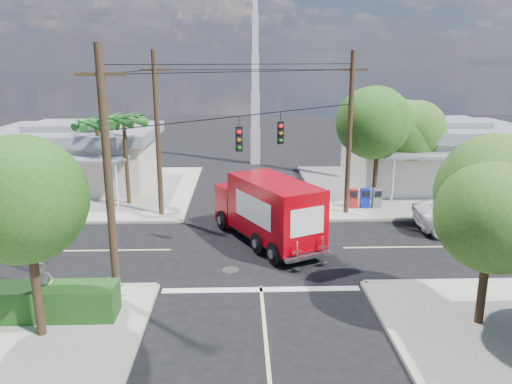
{
  "coord_description": "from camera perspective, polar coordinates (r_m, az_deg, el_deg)",
  "views": [
    {
      "loc": [
        -0.74,
        -21.68,
        8.37
      ],
      "look_at": [
        0.0,
        2.0,
        2.2
      ],
      "focal_mm": 35.0,
      "sensor_mm": 36.0,
      "label": 1
    }
  ],
  "objects": [
    {
      "name": "ground",
      "position": [
        23.25,
        0.15,
        -6.5
      ],
      "size": [
        120.0,
        120.0,
        0.0
      ],
      "primitive_type": "plane",
      "color": "black",
      "rests_on": "ground"
    },
    {
      "name": "tree_se",
      "position": [
        16.95,
        25.5,
        -1.66
      ],
      "size": [
        3.67,
        3.54,
        5.62
      ],
      "color": "#422D1C",
      "rests_on": "sidewalk_se"
    },
    {
      "name": "road_markings",
      "position": [
        21.88,
        0.28,
        -7.88
      ],
      "size": [
        32.0,
        32.0,
        0.01
      ],
      "color": "beige",
      "rests_on": "ground"
    },
    {
      "name": "tree_sw_front",
      "position": [
        15.98,
        -24.76,
        -1.42
      ],
      "size": [
        3.88,
        3.78,
        6.03
      ],
      "color": "#422D1C",
      "rests_on": "sidewalk_sw"
    },
    {
      "name": "sidewalk_ne",
      "position": [
        35.55,
        17.34,
        0.42
      ],
      "size": [
        14.12,
        14.12,
        0.14
      ],
      "color": "gray",
      "rests_on": "ground"
    },
    {
      "name": "palm_nw_back",
      "position": [
        32.12,
        -17.75,
        7.3
      ],
      "size": [
        3.01,
        3.08,
        5.19
      ],
      "color": "#422D1C",
      "rests_on": "sidewalk_nw"
    },
    {
      "name": "vending_boxes",
      "position": [
        29.81,
        12.33,
        -0.68
      ],
      "size": [
        1.9,
        0.5,
        1.1
      ],
      "color": "#A22017",
      "rests_on": "sidewalk_ne"
    },
    {
      "name": "sidewalk_nw",
      "position": [
        35.1,
        -18.52,
        0.15
      ],
      "size": [
        14.12,
        14.12,
        0.14
      ],
      "color": "gray",
      "rests_on": "ground"
    },
    {
      "name": "radio_tower",
      "position": [
        41.79,
        -0.08,
        10.85
      ],
      "size": [
        0.8,
        0.8,
        17.0
      ],
      "color": "silver",
      "rests_on": "ground"
    },
    {
      "name": "utility_poles",
      "position": [
        23.59,
        -3.84,
        5.55
      ],
      "size": [
        12.0,
        10.68,
        9.0
      ],
      "color": "#473321",
      "rests_on": "ground"
    },
    {
      "name": "tree_ne_front",
      "position": [
        29.75,
        13.84,
        7.22
      ],
      "size": [
        4.21,
        4.14,
        6.66
      ],
      "color": "#422D1C",
      "rests_on": "sidewalk_ne"
    },
    {
      "name": "pedestrian",
      "position": [
        18.35,
        -23.07,
        -10.17
      ],
      "size": [
        0.79,
        0.7,
        1.82
      ],
      "primitive_type": "imported",
      "rotation": [
        0.0,
        0.0,
        0.5
      ],
      "color": "beige",
      "rests_on": "sidewalk_sw"
    },
    {
      "name": "palm_nw_front",
      "position": [
        30.14,
        -14.88,
        7.78
      ],
      "size": [
        3.01,
        3.08,
        5.59
      ],
      "color": "#422D1C",
      "rests_on": "sidewalk_nw"
    },
    {
      "name": "parked_car",
      "position": [
        27.61,
        24.05,
        -2.47
      ],
      "size": [
        6.49,
        3.45,
        1.74
      ],
      "primitive_type": "imported",
      "rotation": [
        0.0,
        0.0,
        1.48
      ],
      "color": "silver",
      "rests_on": "ground"
    },
    {
      "name": "delivery_truck",
      "position": [
        23.52,
        1.31,
        -2.1
      ],
      "size": [
        5.2,
        7.52,
        3.18
      ],
      "color": "black",
      "rests_on": "ground"
    },
    {
      "name": "hedge_sw",
      "position": [
        18.58,
        -25.12,
        -11.3
      ],
      "size": [
        6.2,
        1.2,
        1.1
      ],
      "primitive_type": "cube",
      "color": "#184018",
      "rests_on": "sidewalk_sw"
    },
    {
      "name": "picket_fence",
      "position": [
        19.17,
        -23.63,
        -10.35
      ],
      "size": [
        5.94,
        0.06,
        1.0
      ],
      "color": "silver",
      "rests_on": "sidewalk_sw"
    },
    {
      "name": "building_nw",
      "position": [
        36.48,
        -19.79,
        4.03
      ],
      "size": [
        10.8,
        10.2,
        4.3
      ],
      "color": "beige",
      "rests_on": "sidewalk_nw"
    },
    {
      "name": "building_ne",
      "position": [
        36.66,
        19.47,
        4.26
      ],
      "size": [
        11.8,
        10.2,
        4.5
      ],
      "color": "silver",
      "rests_on": "sidewalk_ne"
    },
    {
      "name": "tree_ne_back",
      "position": [
        32.67,
        17.18,
        6.59
      ],
      "size": [
        3.77,
        3.66,
        5.82
      ],
      "color": "#422D1C",
      "rests_on": "sidewalk_ne"
    }
  ]
}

